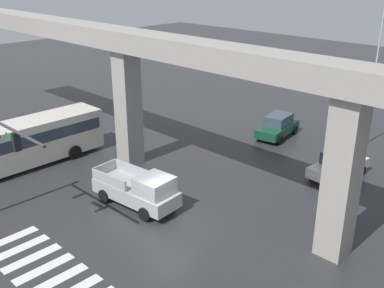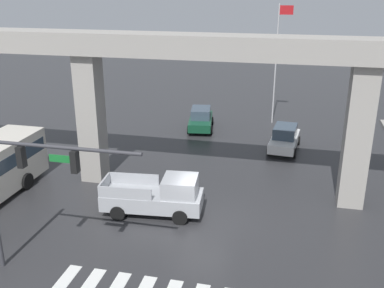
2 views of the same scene
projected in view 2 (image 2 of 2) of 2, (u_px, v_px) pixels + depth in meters
The scene contains 7 objects.
ground_plane at pixel (202, 220), 22.30m from camera, with size 120.00×120.00×0.00m, color #2D2D30.
elevated_overpass at pixel (217, 60), 23.00m from camera, with size 56.96×2.01×8.75m.
pickup_truck at pixel (158, 196), 22.61m from camera, with size 5.25×2.43×2.08m.
sedan_white at pixel (285, 138), 31.48m from camera, with size 2.27×4.45×1.72m.
sedan_dark_green at pixel (201, 119), 35.95m from camera, with size 2.43×4.51×1.72m.
traffic_signal_mast at pixel (26, 174), 16.87m from camera, with size 6.49×0.32×6.20m.
flagpole at pixel (277, 56), 35.92m from camera, with size 1.16×0.12×9.73m.
Camera 2 is at (3.89, -19.26, 11.24)m, focal length 41.48 mm.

